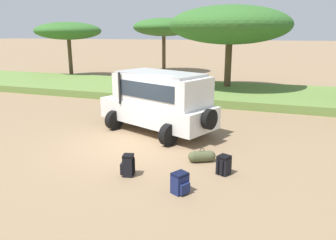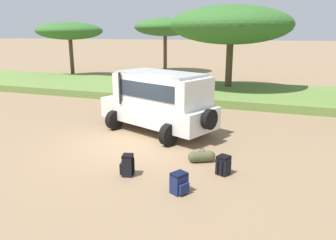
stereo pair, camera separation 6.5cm
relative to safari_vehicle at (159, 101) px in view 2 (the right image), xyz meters
name	(u,v)px [view 2 (the right image)]	position (x,y,z in m)	size (l,w,h in m)	color
ground_plane	(128,147)	(-0.40, -2.07, -1.29)	(320.00, 320.00, 0.00)	#8C7051
grass_bank	(201,92)	(-0.40, 8.51, -1.07)	(120.00, 7.00, 0.44)	olive
safari_vehicle	(159,101)	(0.00, 0.00, 0.00)	(5.40, 3.79, 2.44)	silver
backpack_beside_front_wheel	(127,165)	(0.70, -4.24, -0.99)	(0.43, 0.38, 0.63)	black
backpack_cluster_center	(223,165)	(3.25, -3.23, -1.02)	(0.42, 0.48, 0.56)	black
backpack_near_rear_wheel	(179,183)	(2.41, -4.75, -1.03)	(0.50, 0.49, 0.55)	navy
duffel_bag_low_black_case	(202,156)	(2.44, -2.54, -1.12)	(0.82, 0.59, 0.45)	#4C5133
acacia_tree_far_left	(70,31)	(-13.30, 12.80, 2.74)	(5.69, 5.60, 4.80)	brown
acacia_tree_left_mid	(165,27)	(-6.93, 19.50, 3.11)	(6.09, 5.81, 5.30)	brown
acacia_tree_centre_back	(231,25)	(1.12, 9.89, 3.09)	(7.74, 7.99, 5.61)	brown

